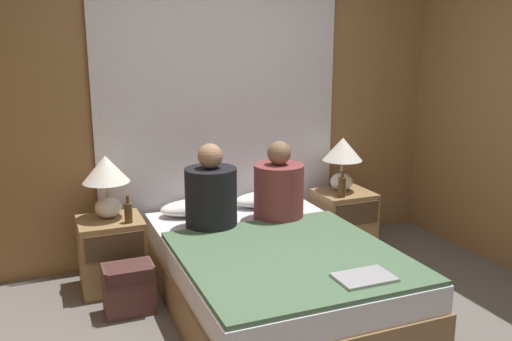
# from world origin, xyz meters

# --- Properties ---
(wall_back) EXTENTS (4.17, 0.06, 2.50)m
(wall_back) POSITION_xyz_m (0.00, 1.78, 1.25)
(wall_back) COLOR olive
(wall_back) RESTS_ON ground_plane
(curtain_panel) EXTENTS (2.28, 0.02, 2.21)m
(curtain_panel) POSITION_xyz_m (0.00, 1.71, 1.10)
(curtain_panel) COLOR silver
(curtain_panel) RESTS_ON ground_plane
(bed) EXTENTS (1.42, 2.03, 0.46)m
(bed) POSITION_xyz_m (0.00, 0.64, 0.23)
(bed) COLOR olive
(bed) RESTS_ON ground_plane
(nightstand_left) EXTENTS (0.46, 0.43, 0.54)m
(nightstand_left) POSITION_xyz_m (-1.00, 1.35, 0.27)
(nightstand_left) COLOR #937047
(nightstand_left) RESTS_ON ground_plane
(nightstand_right) EXTENTS (0.46, 0.43, 0.54)m
(nightstand_right) POSITION_xyz_m (1.00, 1.35, 0.27)
(nightstand_right) COLOR #937047
(nightstand_right) RESTS_ON ground_plane
(lamp_left) EXTENTS (0.34, 0.34, 0.47)m
(lamp_left) POSITION_xyz_m (-1.00, 1.41, 0.85)
(lamp_left) COLOR silver
(lamp_left) RESTS_ON nightstand_left
(lamp_right) EXTENTS (0.34, 0.34, 0.47)m
(lamp_right) POSITION_xyz_m (1.00, 1.41, 0.85)
(lamp_right) COLOR silver
(lamp_right) RESTS_ON nightstand_right
(pillow_left) EXTENTS (0.57, 0.29, 0.12)m
(pillow_left) POSITION_xyz_m (-0.31, 1.48, 0.52)
(pillow_left) COLOR white
(pillow_left) RESTS_ON bed
(pillow_right) EXTENTS (0.57, 0.29, 0.12)m
(pillow_right) POSITION_xyz_m (0.31, 1.48, 0.52)
(pillow_right) COLOR white
(pillow_right) RESTS_ON bed
(blanket_on_bed) EXTENTS (1.36, 1.41, 0.03)m
(blanket_on_bed) POSITION_xyz_m (0.00, 0.37, 0.47)
(blanket_on_bed) COLOR #4C6B4C
(blanket_on_bed) RESTS_ON bed
(person_left_in_bed) EXTENTS (0.38, 0.38, 0.64)m
(person_left_in_bed) POSITION_xyz_m (-0.29, 1.11, 0.71)
(person_left_in_bed) COLOR black
(person_left_in_bed) RESTS_ON bed
(person_right_in_bed) EXTENTS (0.39, 0.39, 0.62)m
(person_right_in_bed) POSITION_xyz_m (0.26, 1.11, 0.70)
(person_right_in_bed) COLOR brown
(person_right_in_bed) RESTS_ON bed
(beer_bottle_on_left_stand) EXTENTS (0.06, 0.06, 0.20)m
(beer_bottle_on_left_stand) POSITION_xyz_m (-0.88, 1.23, 0.61)
(beer_bottle_on_left_stand) COLOR #513819
(beer_bottle_on_left_stand) RESTS_ON nightstand_left
(beer_bottle_on_right_stand) EXTENTS (0.07, 0.07, 0.23)m
(beer_bottle_on_right_stand) POSITION_xyz_m (0.89, 1.23, 0.62)
(beer_bottle_on_right_stand) COLOR #513819
(beer_bottle_on_right_stand) RESTS_ON nightstand_right
(laptop_on_bed) EXTENTS (0.33, 0.22, 0.02)m
(laptop_on_bed) POSITION_xyz_m (0.23, -0.13, 0.50)
(laptop_on_bed) COLOR #9EA0A5
(laptop_on_bed) RESTS_ON blanket_on_bed
(backpack_on_floor) EXTENTS (0.34, 0.24, 0.35)m
(backpack_on_floor) POSITION_xyz_m (-0.95, 0.90, 0.20)
(backpack_on_floor) COLOR brown
(backpack_on_floor) RESTS_ON ground_plane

